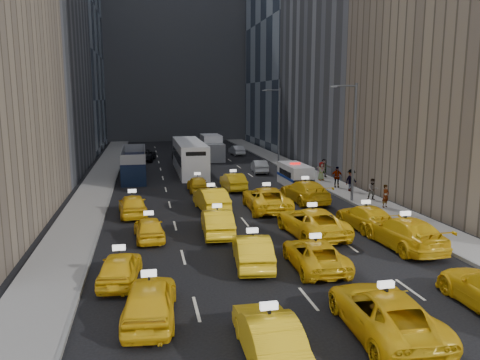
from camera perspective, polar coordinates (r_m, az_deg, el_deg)
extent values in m
plane|color=black|center=(23.05, 4.88, -10.21)|extent=(160.00, 160.00, 0.00)
cube|color=gray|center=(46.58, -16.73, -0.14)|extent=(3.00, 90.00, 0.15)
cube|color=gray|center=(49.32, 8.34, 0.72)|extent=(3.00, 90.00, 0.15)
cube|color=slate|center=(46.47, -14.95, -0.06)|extent=(0.15, 90.00, 0.18)
cube|color=slate|center=(48.84, 6.75, 0.69)|extent=(0.15, 90.00, 0.18)
cube|color=#2D3847|center=(77.17, -23.47, 18.97)|extent=(16.00, 22.00, 42.00)
cube|color=slate|center=(93.70, -8.12, 17.32)|extent=(30.00, 12.00, 40.00)
cylinder|color=#595B60|center=(36.38, 13.73, 4.29)|extent=(0.20, 0.20, 9.00)
cylinder|color=#595B60|center=(35.85, 12.69, 11.13)|extent=(1.80, 0.12, 0.12)
cube|color=slate|center=(35.49, 11.34, 11.11)|extent=(0.50, 0.22, 0.12)
cylinder|color=#595B60|center=(55.07, 4.79, 6.39)|extent=(0.20, 0.20, 9.00)
cylinder|color=#595B60|center=(54.72, 3.93, 10.89)|extent=(1.80, 0.12, 0.12)
cube|color=slate|center=(54.48, 3.00, 10.85)|extent=(0.50, 0.22, 0.12)
imported|color=yellow|center=(17.66, -10.94, -14.15)|extent=(2.24, 4.74, 1.56)
imported|color=yellow|center=(15.24, 3.50, -18.31)|extent=(1.60, 4.47, 1.47)
imported|color=yellow|center=(17.24, 17.19, -15.11)|extent=(2.82, 5.64, 1.54)
imported|color=yellow|center=(21.31, -14.43, -10.28)|extent=(2.03, 4.14, 1.36)
imported|color=yellow|center=(22.58, 1.50, -8.56)|extent=(2.14, 4.80, 1.53)
imported|color=yellow|center=(22.58, 9.12, -8.92)|extent=(2.50, 5.00, 1.36)
imported|color=yellow|center=(26.64, 19.39, -6.07)|extent=(2.47, 5.82, 1.67)
imported|color=yellow|center=(27.06, -11.02, -5.79)|extent=(1.86, 4.04, 1.34)
imported|color=yellow|center=(27.43, -2.80, -5.17)|extent=(1.90, 4.79, 1.55)
imported|color=yellow|center=(27.63, 8.73, -5.07)|extent=(3.09, 6.05, 1.64)
imported|color=yellow|center=(29.82, 15.02, -4.37)|extent=(2.28, 5.08, 1.45)
imported|color=yellow|center=(32.63, -12.95, -2.99)|extent=(2.13, 4.56, 1.51)
imported|color=yellow|center=(33.35, -3.55, -2.35)|extent=(2.18, 5.14, 1.65)
imported|color=yellow|center=(33.44, 3.23, -2.29)|extent=(3.05, 6.15, 1.68)
imported|color=yellow|center=(36.32, 7.92, -1.37)|extent=(2.76, 5.94, 1.68)
imported|color=yellow|center=(40.18, -5.20, -0.47)|extent=(1.60, 3.93, 1.34)
imported|color=yellow|center=(40.81, -0.83, -0.17)|extent=(1.76, 4.51, 1.46)
cube|color=silver|center=(42.76, 6.72, 0.59)|extent=(2.17, 5.09, 2.00)
cylinder|color=black|center=(41.12, 6.33, -0.63)|extent=(0.28, 0.80, 0.80)
cylinder|color=black|center=(41.64, 8.44, -0.54)|extent=(0.28, 0.80, 0.80)
cylinder|color=black|center=(44.12, 5.06, 0.12)|extent=(0.28, 0.80, 0.80)
cylinder|color=black|center=(44.60, 7.04, 0.20)|extent=(0.28, 0.80, 0.80)
cube|color=navy|center=(42.78, 6.71, 0.41)|extent=(2.21, 5.09, 0.23)
cube|color=red|center=(42.60, 6.75, 2.01)|extent=(0.92, 0.37, 0.15)
cube|color=black|center=(47.81, -12.79, 1.95)|extent=(3.41, 10.14, 2.89)
cylinder|color=black|center=(43.96, -14.10, 0.02)|extent=(0.28, 1.10, 1.10)
cylinder|color=black|center=(43.91, -11.55, 0.11)|extent=(0.28, 1.10, 1.10)
cylinder|color=black|center=(51.99, -13.75, 1.55)|extent=(0.28, 1.10, 1.10)
cylinder|color=black|center=(51.96, -11.59, 1.63)|extent=(0.28, 1.10, 1.10)
cube|color=white|center=(50.51, -6.20, 2.83)|extent=(3.91, 13.20, 3.36)
cylinder|color=black|center=(45.05, -7.00, 0.49)|extent=(0.28, 1.10, 1.10)
cylinder|color=black|center=(45.30, -3.96, 0.59)|extent=(0.28, 1.10, 1.10)
cylinder|color=black|center=(56.10, -7.95, 2.35)|extent=(0.28, 1.10, 1.10)
cylinder|color=black|center=(56.30, -5.51, 2.42)|extent=(0.28, 1.10, 1.10)
cube|color=white|center=(60.75, -3.44, 3.98)|extent=(2.54, 6.96, 3.16)
cylinder|color=black|center=(58.22, -4.07, 2.69)|extent=(0.28, 1.10, 1.10)
cylinder|color=black|center=(58.53, -2.06, 2.75)|extent=(0.28, 1.10, 1.10)
cylinder|color=black|center=(63.25, -4.69, 3.27)|extent=(0.28, 1.10, 1.10)
cylinder|color=black|center=(63.53, -2.84, 3.32)|extent=(0.28, 1.10, 1.10)
imported|color=#A6AAAE|center=(50.15, 2.39, 1.67)|extent=(1.85, 4.24, 1.36)
imported|color=black|center=(60.68, -11.57, 3.00)|extent=(3.17, 5.64, 1.49)
imported|color=slate|center=(69.50, -4.42, 4.02)|extent=(2.38, 5.08, 1.43)
imported|color=black|center=(63.34, -7.43, 3.47)|extent=(2.24, 4.90, 1.63)
imported|color=#AFB1B7|center=(65.55, -0.41, 3.65)|extent=(1.75, 4.19, 1.35)
imported|color=gray|center=(35.16, 17.33, -1.89)|extent=(0.71, 0.60, 1.66)
imported|color=gray|center=(37.45, 15.87, -1.10)|extent=(0.89, 0.62, 1.66)
imported|color=gray|center=(40.51, 13.40, -0.02)|extent=(1.31, 0.91, 1.87)
imported|color=gray|center=(41.99, 11.71, 0.38)|extent=(1.17, 0.74, 1.84)
imported|color=gray|center=(45.29, 9.87, 1.07)|extent=(0.88, 0.52, 1.74)
imported|color=gray|center=(47.12, 10.19, 1.44)|extent=(1.69, 0.53, 1.80)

